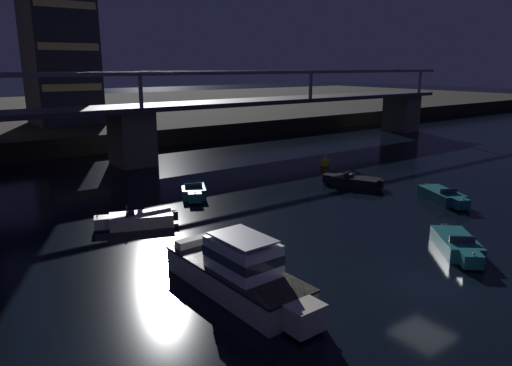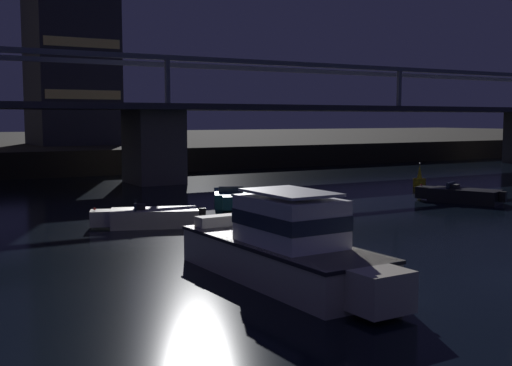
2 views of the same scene
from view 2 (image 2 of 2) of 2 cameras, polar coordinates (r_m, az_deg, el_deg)
far_riverbank at (r=95.96m, az=-19.36°, el=3.15°), size 240.00×80.00×2.20m
river_bridge at (r=49.50m, az=-9.06°, el=5.20°), size 93.46×6.40×9.38m
tower_central at (r=71.08m, az=-16.12°, el=13.62°), size 8.08×9.11×25.75m
cabin_cruiser_near_left at (r=19.54m, az=2.55°, el=-5.71°), size 2.93×9.20×2.79m
speedboat_mid_right at (r=36.44m, az=-2.27°, el=-1.36°), size 3.34×4.97×1.16m
speedboat_far_left at (r=29.83m, az=-9.38°, el=-3.03°), size 5.11×3.02×1.16m
speedboat_far_center at (r=39.71m, az=17.67°, el=-1.04°), size 3.25×5.01×1.16m
channel_buoy at (r=47.88m, az=14.25°, el=0.25°), size 0.90×0.90×1.76m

